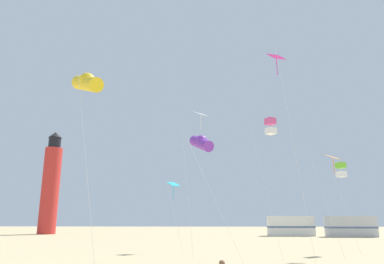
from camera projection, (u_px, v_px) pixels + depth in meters
name	position (u px, v px, depth m)	size (l,w,h in m)	color
kite_diamond_white	(200.00, 120.00, 26.53)	(2.18, 2.18, 10.42)	silver
kite_diamond_orange	(333.00, 160.00, 24.45)	(2.07, 2.07, 6.86)	silver
kite_diamond_cyan	(173.00, 186.00, 28.30)	(1.49, 1.49, 5.39)	silver
kite_box_rainbow	(270.00, 126.00, 24.53)	(1.86, 1.86, 9.34)	silver
kite_tube_gold	(87.00, 83.00, 16.87)	(2.18, 2.33, 9.55)	silver
kite_tube_violet	(201.00, 143.00, 22.32)	(3.27, 3.65, 7.88)	silver
kite_diamond_magenta	(278.00, 65.00, 21.12)	(1.94, 1.94, 12.26)	silver
kite_box_lime	(341.00, 170.00, 27.59)	(1.37, 1.31, 6.78)	silver
lighthouse_distant	(51.00, 185.00, 57.81)	(2.80, 2.80, 16.80)	red
rv_van_white	(291.00, 226.00, 50.56)	(6.44, 2.35, 2.80)	white
rv_van_silver	(350.00, 226.00, 48.00)	(6.47, 2.43, 2.80)	#B7BABF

